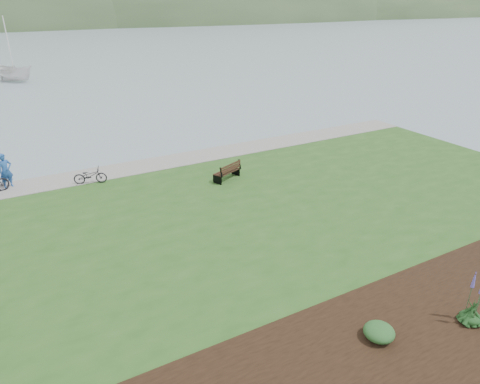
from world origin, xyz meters
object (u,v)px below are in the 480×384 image
at_px(park_bench, 228,171).
at_px(person, 5,168).
at_px(bicycle_a, 90,176).
at_px(sailboat, 16,82).

relative_size(park_bench, person, 0.80).
height_order(park_bench, bicycle_a, park_bench).
distance_m(bicycle_a, sailboat, 37.57).
bearing_deg(sailboat, park_bench, -121.58).
distance_m(park_bench, sailboat, 41.29).
height_order(park_bench, sailboat, sailboat).
distance_m(park_bench, bicycle_a, 7.13).
relative_size(park_bench, sailboat, 0.07).
distance_m(person, sailboat, 36.15).
xyz_separation_m(person, bicycle_a, (3.74, -1.49, -0.62)).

